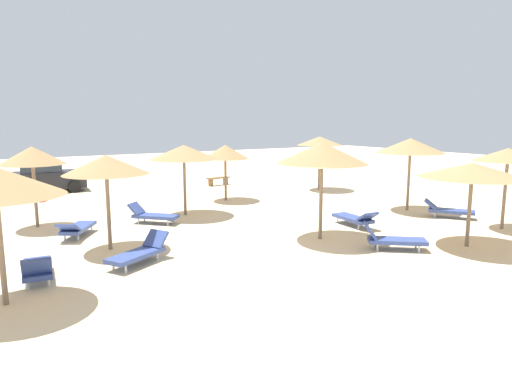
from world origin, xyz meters
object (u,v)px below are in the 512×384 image
(lounger_3, at_px, (140,252))
(lounger_0, at_px, (448,210))
(lounger_2, at_px, (152,215))
(lounger_4, at_px, (77,228))
(parasol_5, at_px, (322,153))
(lounger_5, at_px, (355,218))
(parked_car, at_px, (45,177))
(lounger_1, at_px, (392,239))
(parasol_1, at_px, (472,170))
(parasol_7, at_px, (320,141))
(lounger_6, at_px, (37,268))
(parasol_9, at_px, (225,152))
(parasol_2, at_px, (184,152))
(parasol_4, at_px, (32,157))
(parasol_3, at_px, (106,165))
(bench_0, at_px, (218,179))
(parasol_0, at_px, (410,146))
(parasol_8, at_px, (508,155))

(lounger_3, bearing_deg, lounger_0, -3.97)
(lounger_2, relative_size, lounger_4, 0.92)
(parasol_5, distance_m, lounger_3, 6.40)
(lounger_5, relative_size, parked_car, 0.47)
(lounger_2, height_order, lounger_3, lounger_3)
(lounger_1, distance_m, lounger_2, 8.77)
(lounger_1, relative_size, lounger_3, 0.94)
(parasol_1, bearing_deg, parasol_5, 136.42)
(parasol_5, bearing_deg, parasol_7, 50.24)
(lounger_3, height_order, lounger_6, lounger_6)
(parasol_5, xyz_separation_m, lounger_0, (6.43, -0.24, -2.50))
(parasol_9, distance_m, lounger_4, 8.56)
(parasol_5, relative_size, parasol_9, 1.18)
(parasol_2, bearing_deg, parasol_7, 14.47)
(lounger_2, distance_m, lounger_6, 6.32)
(lounger_6, bearing_deg, parasol_4, 83.73)
(parasol_9, distance_m, parked_car, 10.39)
(parasol_3, distance_m, lounger_4, 3.10)
(parked_car, bearing_deg, parasol_9, -46.08)
(lounger_5, xyz_separation_m, bench_0, (0.61, 12.09, 0.03))
(lounger_3, xyz_separation_m, lounger_4, (-0.89, 3.90, -0.01))
(parasol_5, distance_m, parked_car, 16.79)
(lounger_6, bearing_deg, lounger_1, -16.30)
(parasol_3, distance_m, parasol_4, 4.56)
(parasol_5, xyz_separation_m, lounger_1, (1.02, -2.14, -2.49))
(lounger_0, relative_size, lounger_5, 0.99)
(parasol_7, distance_m, lounger_2, 11.46)
(lounger_0, xyz_separation_m, parked_car, (-12.78, 15.66, 0.51))
(parasol_7, bearing_deg, parasol_1, -107.44)
(parasol_0, bearing_deg, lounger_6, -176.00)
(parasol_5, xyz_separation_m, lounger_5, (2.21, 0.65, -2.51))
(parasol_4, bearing_deg, parasol_3, -70.48)
(lounger_4, bearing_deg, lounger_1, -40.55)
(parasol_9, relative_size, lounger_6, 1.42)
(parasol_1, bearing_deg, lounger_1, 156.58)
(parasol_4, height_order, parasol_9, parasol_4)
(parasol_0, distance_m, parasol_5, 6.50)
(parasol_3, distance_m, bench_0, 13.84)
(bench_0, bearing_deg, lounger_0, -74.40)
(parasol_1, xyz_separation_m, parasol_7, (3.56, 11.33, 0.35))
(parasol_4, distance_m, lounger_3, 6.80)
(parasol_2, xyz_separation_m, lounger_1, (3.29, -8.00, -2.25))
(lounger_4, bearing_deg, lounger_6, -112.63)
(parasol_7, height_order, parked_car, parasol_7)
(lounger_4, height_order, lounger_5, lounger_5)
(lounger_1, relative_size, lounger_6, 0.96)
(lounger_0, relative_size, lounger_6, 1.01)
(parasol_9, xyz_separation_m, bench_0, (2.03, 4.72, -2.01))
(parasol_7, distance_m, parasol_8, 10.65)
(parasol_1, height_order, lounger_3, parasol_1)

